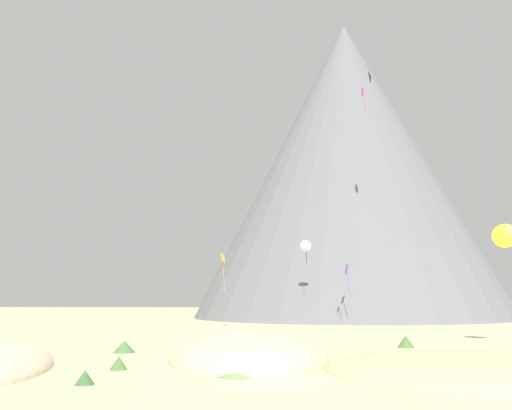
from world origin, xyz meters
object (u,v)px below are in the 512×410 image
bush_ridge_crest (239,369)px  kite_black_high (370,77)px  kite_magenta_high (363,95)px  bush_mid_center (406,342)px  kite_gold_low (222,259)px  kite_violet_low (347,273)px  kite_yellow_low (505,235)px  kite_white_low (305,246)px  bush_far_right (85,378)px  bush_near_left (124,347)px  rock_massif (345,184)px  bush_low_patch (119,363)px

bush_ridge_crest → kite_black_high: size_ratio=1.42×
kite_magenta_high → kite_black_high: bearing=56.7°
bush_mid_center → kite_gold_low: bearing=125.0°
kite_violet_low → kite_yellow_low: bearing=94.5°
kite_white_low → kite_gold_low: bearing=-129.4°
bush_ridge_crest → bush_far_right: size_ratio=2.69×
bush_far_right → kite_white_low: (11.62, 61.20, 11.97)m
kite_white_low → kite_magenta_high: bearing=-57.4°
bush_near_left → bush_far_right: bearing=-79.1°
bush_ridge_crest → rock_massif: rock_massif is taller
bush_far_right → kite_black_high: bearing=69.3°
kite_white_low → bush_low_patch: bearing=-87.5°
rock_massif → kite_violet_low: 41.06m
rock_massif → kite_gold_low: bearing=-116.3°
bush_far_right → kite_white_low: 63.43m
kite_gold_low → kite_white_low: (12.03, 8.75, 2.52)m
bush_near_left → kite_magenta_high: bearing=45.3°
kite_violet_low → kite_black_high: 31.89m
kite_white_low → kite_magenta_high: (7.27, -22.32, 16.76)m
kite_gold_low → kite_black_high: 38.12m
bush_ridge_crest → bush_near_left: 16.72m
bush_low_patch → bush_mid_center: bearing=39.9°
bush_far_right → bush_mid_center: bearing=48.8°
bush_far_right → rock_massif: size_ratio=0.01×
bush_mid_center → bush_far_right: size_ratio=1.46×
bush_far_right → kite_yellow_low: bearing=41.8°
bush_far_right → kite_violet_low: 62.85m
kite_violet_low → kite_white_low: size_ratio=1.42×
bush_ridge_crest → rock_massif: bearing=81.9°
kite_yellow_low → kite_black_high: 44.01m
bush_near_left → kite_magenta_high: size_ratio=0.59×
bush_near_left → kite_gold_low: 37.14m
bush_mid_center → bush_ridge_crest: 23.10m
kite_magenta_high → bush_far_right: bearing=-139.5°
rock_massif → kite_gold_low: (-20.98, -42.49, -19.15)m
rock_massif → kite_white_low: rock_massif is taller
bush_near_left → kite_gold_low: size_ratio=0.31×
bush_ridge_crest → kite_gold_low: 50.22m
rock_massif → kite_magenta_high: 56.08m
bush_mid_center → bush_low_patch: bush_mid_center is taller
rock_massif → kite_magenta_high: (-1.68, -56.05, 0.13)m
bush_near_left → bush_far_right: bush_near_left is taller
rock_massif → kite_black_high: size_ratio=47.41×
kite_white_low → kite_yellow_low: (19.27, -33.56, -2.00)m
kite_magenta_high → bush_ridge_crest: bearing=-131.5°
bush_near_left → kite_yellow_low: kite_yellow_low is taller
bush_low_patch → kite_gold_low: 47.35m
kite_gold_low → kite_yellow_low: (31.30, -24.81, 0.52)m
bush_near_left → kite_gold_low: (2.78, 35.84, 9.35)m
rock_massif → kite_violet_low: size_ratio=18.00×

